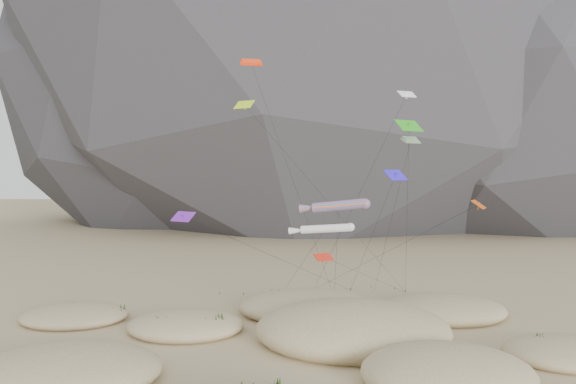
% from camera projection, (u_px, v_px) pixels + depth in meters
% --- Properties ---
extents(ground, '(500.00, 500.00, 0.00)m').
position_uv_depth(ground, '(315.00, 360.00, 43.39)').
color(ground, '#CCB789').
rests_on(ground, ground).
extents(dunes, '(53.02, 37.12, 4.60)m').
position_uv_depth(dunes, '(312.00, 335.00, 47.42)').
color(dunes, '#CCB789').
rests_on(dunes, ground).
extents(dune_grass, '(45.04, 27.75, 1.55)m').
position_uv_depth(dune_grass, '(297.00, 335.00, 47.30)').
color(dune_grass, black).
rests_on(dune_grass, ground).
extents(kite_stakes, '(22.42, 7.19, 0.30)m').
position_uv_depth(kite_stakes, '(326.00, 292.00, 67.52)').
color(kite_stakes, '#3F2D1E').
rests_on(kite_stakes, ground).
extents(rainbow_tube_kite, '(6.92, 12.37, 12.07)m').
position_uv_depth(rainbow_tube_kite, '(336.00, 206.00, 54.47)').
color(rainbow_tube_kite, orange).
rests_on(rainbow_tube_kite, ground).
extents(white_tube_kite, '(7.50, 14.96, 10.11)m').
position_uv_depth(white_tube_kite, '(323.00, 229.00, 49.92)').
color(white_tube_kite, silver).
rests_on(white_tube_kite, ground).
extents(orange_parafoil, '(10.44, 6.47, 26.77)m').
position_uv_depth(orange_parafoil, '(252.00, 66.00, 60.15)').
color(orange_parafoil, red).
rests_on(orange_parafoil, ground).
extents(multi_parafoil, '(3.29, 12.19, 18.17)m').
position_uv_depth(multi_parafoil, '(410.00, 143.00, 56.02)').
color(multi_parafoil, orange).
rests_on(multi_parafoil, ground).
extents(delta_kites, '(29.97, 19.76, 22.76)m').
position_uv_depth(delta_kites, '(354.00, 169.00, 54.21)').
color(delta_kites, white).
rests_on(delta_kites, ground).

